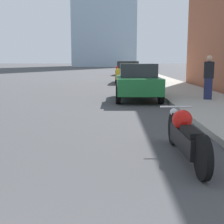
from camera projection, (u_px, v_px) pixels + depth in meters
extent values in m
cube|color=#9E998E|center=(143.00, 74.00, 40.12)|extent=(3.05, 240.00, 0.15)
cylinder|color=black|center=(174.00, 129.00, 6.43)|extent=(0.12, 0.67, 0.67)
cylinder|color=black|center=(203.00, 158.00, 4.51)|extent=(0.12, 0.67, 0.67)
cube|color=black|center=(186.00, 140.00, 5.47)|extent=(0.29, 1.48, 0.33)
sphere|color=red|center=(182.00, 120.00, 5.71)|extent=(0.37, 0.37, 0.37)
cube|color=black|center=(191.00, 132.00, 5.12)|extent=(0.24, 0.68, 0.10)
sphere|color=silver|center=(174.00, 112.00, 6.40)|extent=(0.16, 0.16, 0.16)
cylinder|color=silver|center=(176.00, 107.00, 6.24)|extent=(0.62, 0.06, 0.04)
cube|color=#1E6B33|center=(138.00, 84.00, 13.70)|extent=(1.82, 3.92, 0.67)
cube|color=#23282D|center=(138.00, 70.00, 13.60)|extent=(1.54, 1.88, 0.57)
cylinder|color=black|center=(118.00, 90.00, 14.96)|extent=(0.20, 0.71, 0.71)
cylinder|color=black|center=(154.00, 90.00, 14.94)|extent=(0.20, 0.71, 0.71)
cylinder|color=black|center=(118.00, 95.00, 12.57)|extent=(0.20, 0.71, 0.71)
cylinder|color=black|center=(161.00, 95.00, 12.55)|extent=(0.20, 0.71, 0.71)
cube|color=gold|center=(128.00, 73.00, 24.70)|extent=(2.07, 4.48, 0.77)
cube|color=#23282D|center=(129.00, 65.00, 24.59)|extent=(1.67, 2.19, 0.56)
cylinder|color=black|center=(118.00, 77.00, 26.16)|extent=(0.24, 0.72, 0.71)
cylinder|color=black|center=(139.00, 77.00, 26.05)|extent=(0.24, 0.72, 0.71)
cylinder|color=black|center=(117.00, 79.00, 23.48)|extent=(0.24, 0.72, 0.71)
cylinder|color=black|center=(140.00, 79.00, 23.37)|extent=(0.24, 0.72, 0.71)
cube|color=red|center=(124.00, 69.00, 37.58)|extent=(1.94, 4.05, 0.72)
cube|color=#23282D|center=(124.00, 64.00, 37.47)|extent=(1.59, 1.97, 0.60)
cylinder|color=black|center=(117.00, 72.00, 38.89)|extent=(0.22, 0.67, 0.66)
cylinder|color=black|center=(131.00, 72.00, 38.81)|extent=(0.22, 0.67, 0.66)
cylinder|color=black|center=(116.00, 73.00, 36.45)|extent=(0.22, 0.67, 0.66)
cylinder|color=black|center=(131.00, 73.00, 36.38)|extent=(0.22, 0.67, 0.66)
cube|color=#1E2347|center=(208.00, 89.00, 12.78)|extent=(0.29, 0.20, 0.86)
cube|color=black|center=(209.00, 70.00, 12.65)|extent=(0.36, 0.20, 0.68)
sphere|color=tan|center=(210.00, 58.00, 12.57)|extent=(0.25, 0.25, 0.25)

